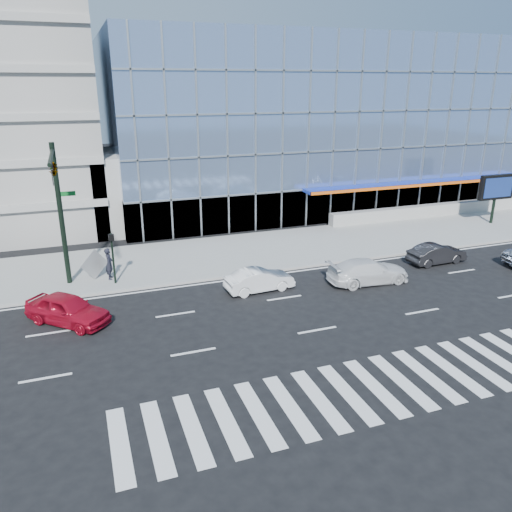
# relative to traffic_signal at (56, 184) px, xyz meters

# --- Properties ---
(ground) EXTENTS (160.00, 160.00, 0.00)m
(ground) POSITION_rel_traffic_signal_xyz_m (11.00, -4.57, -6.16)
(ground) COLOR black
(ground) RESTS_ON ground
(sidewalk) EXTENTS (120.00, 8.00, 0.15)m
(sidewalk) POSITION_rel_traffic_signal_xyz_m (11.00, 3.43, -6.09)
(sidewalk) COLOR gray
(sidewalk) RESTS_ON ground
(theatre_building) EXTENTS (42.00, 26.00, 15.00)m
(theatre_building) POSITION_rel_traffic_signal_xyz_m (25.00, 21.43, 1.34)
(theatre_building) COLOR #708DBA
(theatre_building) RESTS_ON ground
(ramp_block) EXTENTS (6.00, 8.00, 6.00)m
(ramp_block) POSITION_rel_traffic_signal_xyz_m (5.00, 13.43, -3.16)
(ramp_block) COLOR gray
(ramp_block) RESTS_ON ground
(retaining_wall) EXTENTS (30.00, 0.80, 1.00)m
(retaining_wall) POSITION_rel_traffic_signal_xyz_m (35.00, 7.03, -5.51)
(retaining_wall) COLOR gray
(retaining_wall) RESTS_ON sidewalk
(traffic_signal) EXTENTS (1.14, 5.74, 8.00)m
(traffic_signal) POSITION_rel_traffic_signal_xyz_m (0.00, 0.00, 0.00)
(traffic_signal) COLOR black
(traffic_signal) RESTS_ON sidewalk
(ped_signal_post) EXTENTS (0.30, 0.33, 3.00)m
(ped_signal_post) POSITION_rel_traffic_signal_xyz_m (2.50, 0.37, -4.02)
(ped_signal_post) COLOR black
(ped_signal_post) RESTS_ON sidewalk
(marquee_sign) EXTENTS (3.20, 0.43, 4.00)m
(marquee_sign) POSITION_rel_traffic_signal_xyz_m (33.00, 3.42, -3.10)
(marquee_sign) COLOR black
(marquee_sign) RESTS_ON sidewalk
(white_suv) EXTENTS (4.97, 2.24, 1.41)m
(white_suv) POSITION_rel_traffic_signal_xyz_m (16.48, -4.16, -5.46)
(white_suv) COLOR white
(white_suv) RESTS_ON ground
(white_sedan) EXTENTS (4.00, 1.64, 1.29)m
(white_sedan) POSITION_rel_traffic_signal_xyz_m (10.08, -3.13, -5.52)
(white_sedan) COLOR white
(white_sedan) RESTS_ON ground
(dark_sedan) EXTENTS (3.98, 1.54, 1.29)m
(dark_sedan) POSITION_rel_traffic_signal_xyz_m (22.48, -2.77, -5.52)
(dark_sedan) COLOR black
(dark_sedan) RESTS_ON ground
(red_sedan) EXTENTS (4.34, 4.24, 1.47)m
(red_sedan) POSITION_rel_traffic_signal_xyz_m (-0.08, -3.75, -5.43)
(red_sedan) COLOR #AA0D22
(red_sedan) RESTS_ON ground
(pedestrian) EXTENTS (0.56, 0.75, 1.89)m
(pedestrian) POSITION_rel_traffic_signal_xyz_m (2.29, 1.24, -5.07)
(pedestrian) COLOR black
(pedestrian) RESTS_ON sidewalk
(tilted_panel) EXTENTS (1.62, 0.95, 1.83)m
(tilted_panel) POSITION_rel_traffic_signal_xyz_m (1.47, 1.48, -5.10)
(tilted_panel) COLOR gray
(tilted_panel) RESTS_ON sidewalk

